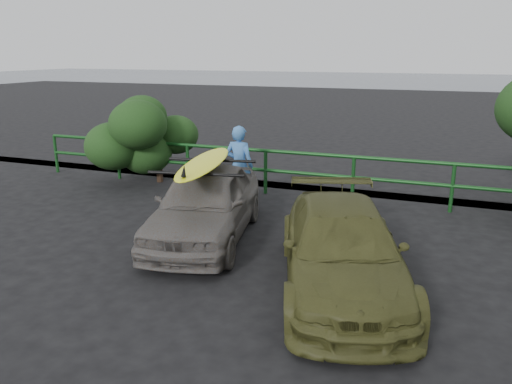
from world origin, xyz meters
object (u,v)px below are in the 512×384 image
Objects in this scene: guardrail at (308,175)px; surfboard at (204,163)px; sedan at (205,204)px; man at (239,166)px; olive_vehicle at (342,249)px.

guardrail is 3.34m from surfboard.
man is at bearing 84.74° from sedan.
sedan is at bearing 140.28° from olive_vehicle.
surfboard is (0.21, -2.06, 0.50)m from man.
man is (-0.21, 2.06, 0.22)m from sedan.
olive_vehicle is at bearing 135.51° from man.
guardrail is 3.24m from sedan.
surfboard is at bearing 140.28° from olive_vehicle.
sedan is 2.08m from man.
surfboard is at bearing -108.22° from guardrail.
olive_vehicle is at bearing -69.23° from guardrail.
olive_vehicle reaches higher than guardrail.
sedan is 2.18× the size of man.
olive_vehicle is (2.58, -1.07, -0.06)m from sedan.
sedan reaches higher than guardrail.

